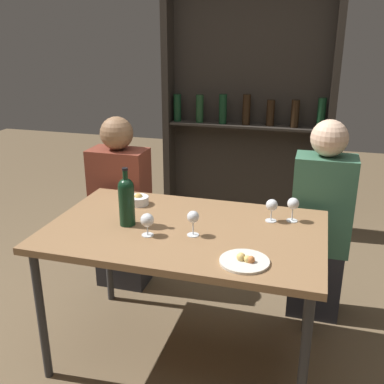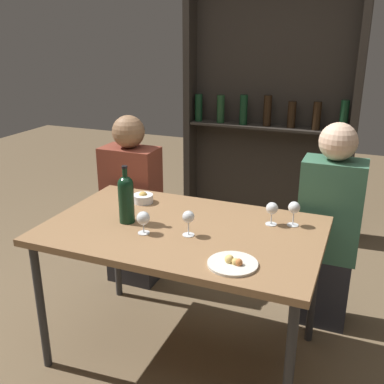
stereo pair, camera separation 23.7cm
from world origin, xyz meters
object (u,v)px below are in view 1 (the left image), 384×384
object	(u,v)px
wine_bottle	(126,200)
wine_glass_2	(272,206)
wine_glass_0	(147,221)
wine_glass_1	(293,205)
seated_person_left	(121,208)
snack_bowl	(139,200)
wine_glass_3	(193,218)
food_plate_0	(245,261)
seated_person_right	(320,226)

from	to	relation	value
wine_bottle	wine_glass_2	bearing A→B (deg)	19.40
wine_glass_2	wine_glass_0	bearing A→B (deg)	-148.54
wine_glass_1	seated_person_left	size ratio (longest dim) A/B	0.11
wine_glass_2	snack_bowl	distance (m)	0.77
seated_person_left	wine_glass_3	bearing A→B (deg)	-43.84
wine_glass_2	food_plate_0	xyz separation A→B (m)	(-0.06, -0.49, -0.08)
snack_bowl	seated_person_left	size ratio (longest dim) A/B	0.10
wine_glass_3	food_plate_0	size ratio (longest dim) A/B	0.59
wine_glass_3	food_plate_0	world-z (taller)	wine_glass_3
wine_glass_0	wine_glass_1	world-z (taller)	wine_glass_1
food_plate_0	seated_person_right	xyz separation A→B (m)	(0.32, 0.89, -0.18)
wine_glass_1	snack_bowl	world-z (taller)	wine_glass_1
food_plate_0	seated_person_left	distance (m)	1.35
wine_glass_3	food_plate_0	xyz separation A→B (m)	(0.29, -0.21, -0.08)
wine_glass_1	wine_glass_3	world-z (taller)	wine_glass_1
food_plate_0	wine_glass_3	bearing A→B (deg)	144.88
food_plate_0	seated_person_right	bearing A→B (deg)	70.18
seated_person_left	wine_glass_2	bearing A→B (deg)	-20.61
wine_glass_1	snack_bowl	xyz separation A→B (m)	(-0.88, 0.00, -0.07)
food_plate_0	wine_bottle	bearing A→B (deg)	160.07
wine_bottle	wine_glass_3	size ratio (longest dim) A/B	2.38
wine_glass_3	food_plate_0	distance (m)	0.37
snack_bowl	seated_person_left	bearing A→B (deg)	128.47
wine_bottle	food_plate_0	bearing A→B (deg)	-19.93
seated_person_right	wine_glass_3	bearing A→B (deg)	-131.91
wine_bottle	wine_glass_0	xyz separation A→B (m)	(0.15, -0.09, -0.06)
wine_glass_1	seated_person_left	world-z (taller)	seated_person_left
seated_person_right	wine_glass_0	bearing A→B (deg)	-138.05
wine_glass_0	wine_glass_2	distance (m)	0.66
snack_bowl	wine_glass_1	bearing A→B (deg)	-0.09
snack_bowl	seated_person_right	size ratio (longest dim) A/B	0.09
wine_glass_2	snack_bowl	xyz separation A→B (m)	(-0.77, 0.03, -0.06)
wine_glass_2	wine_glass_3	xyz separation A→B (m)	(-0.35, -0.28, 0.01)
wine_glass_3	seated_person_right	bearing A→B (deg)	48.09
wine_glass_0	wine_glass_1	distance (m)	0.77
snack_bowl	seated_person_right	distance (m)	1.11
wine_glass_2	seated_person_right	size ratio (longest dim) A/B	0.10
wine_glass_1	wine_glass_3	size ratio (longest dim) A/B	1.01
wine_glass_2	seated_person_left	bearing A→B (deg)	159.39
food_plate_0	snack_bowl	distance (m)	0.88
seated_person_left	seated_person_right	xyz separation A→B (m)	(1.32, -0.00, 0.03)
food_plate_0	snack_bowl	size ratio (longest dim) A/B	1.88
seated_person_right	food_plate_0	bearing A→B (deg)	-109.82
wine_glass_0	wine_glass_2	size ratio (longest dim) A/B	0.94
wine_bottle	wine_glass_3	xyz separation A→B (m)	(0.36, -0.03, -0.05)
wine_glass_0	seated_person_right	world-z (taller)	seated_person_right
wine_glass_0	wine_glass_2	xyz separation A→B (m)	(0.57, 0.35, 0.01)
wine_glass_2	wine_glass_3	world-z (taller)	wine_glass_3
wine_glass_0	seated_person_left	bearing A→B (deg)	123.60
wine_glass_3	seated_person_right	xyz separation A→B (m)	(0.61, 0.68, -0.26)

